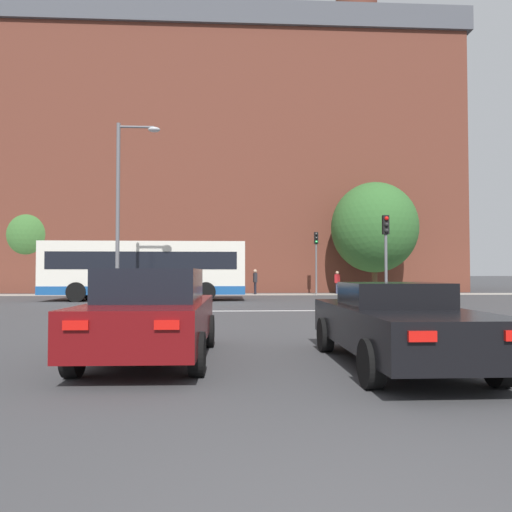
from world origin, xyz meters
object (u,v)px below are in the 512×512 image
(pedestrian_walking_west, at_px, (223,281))
(car_saloon_left, at_px, (152,314))
(traffic_light_far_right, at_px, (316,253))
(pedestrian_waiting, at_px, (255,280))
(car_roadster_right, at_px, (396,323))
(bus_crossing_lead, at_px, (146,269))
(pedestrian_walking_east, at_px, (337,281))
(traffic_light_near_right, at_px, (386,245))
(street_lamp_junction, at_px, (125,197))

(pedestrian_walking_west, bearing_deg, car_saloon_left, 136.35)
(traffic_light_far_right, xyz_separation_m, pedestrian_waiting, (-4.10, 0.62, -1.83))
(car_roadster_right, xyz_separation_m, bus_crossing_lead, (-7.09, 19.04, 0.99))
(car_saloon_left, relative_size, pedestrian_walking_west, 2.90)
(pedestrian_waiting, bearing_deg, pedestrian_walking_east, 85.51)
(traffic_light_far_right, relative_size, pedestrian_walking_west, 2.65)
(traffic_light_far_right, xyz_separation_m, pedestrian_walking_west, (-6.25, -0.06, -1.91))
(car_saloon_left, relative_size, traffic_light_near_right, 1.19)
(bus_crossing_lead, xyz_separation_m, pedestrian_walking_east, (12.01, 7.50, -0.75))
(bus_crossing_lead, distance_m, pedestrian_walking_west, 7.62)
(car_roadster_right, distance_m, pedestrian_waiting, 26.12)
(traffic_light_far_right, bearing_deg, car_saloon_left, -106.34)
(car_saloon_left, distance_m, bus_crossing_lead, 18.53)
(car_roadster_right, xyz_separation_m, pedestrian_walking_east, (4.92, 26.54, 0.24))
(bus_crossing_lead, bearing_deg, traffic_light_near_right, 59.60)
(street_lamp_junction, distance_m, pedestrian_walking_east, 18.36)
(pedestrian_waiting, bearing_deg, street_lamp_junction, -34.21)
(street_lamp_junction, bearing_deg, traffic_light_far_right, 50.38)
(car_saloon_left, height_order, pedestrian_walking_east, pedestrian_walking_east)
(bus_crossing_lead, bearing_deg, pedestrian_walking_west, 147.35)
(bus_crossing_lead, relative_size, pedestrian_walking_east, 6.65)
(traffic_light_near_right, bearing_deg, pedestrian_waiting, 109.34)
(pedestrian_walking_west, bearing_deg, street_lamp_junction, 120.63)
(car_saloon_left, xyz_separation_m, pedestrian_walking_east, (8.90, 25.75, 0.13))
(traffic_light_far_right, xyz_separation_m, street_lamp_junction, (-10.26, -12.40, 1.82))
(bus_crossing_lead, bearing_deg, pedestrian_walking_east, 122.00)
(traffic_light_near_right, bearing_deg, pedestrian_walking_east, 85.83)
(car_roadster_right, xyz_separation_m, traffic_light_far_right, (3.26, 25.49, 2.15))
(traffic_light_near_right, relative_size, pedestrian_walking_east, 2.45)
(traffic_light_near_right, xyz_separation_m, traffic_light_far_right, (-0.64, 12.89, 0.20))
(car_saloon_left, relative_size, bus_crossing_lead, 0.44)
(car_saloon_left, bearing_deg, pedestrian_waiting, 83.93)
(traffic_light_near_right, distance_m, pedestrian_walking_east, 14.09)
(car_roadster_right, bearing_deg, traffic_light_near_right, 72.65)
(traffic_light_far_right, bearing_deg, pedestrian_waiting, 171.46)
(car_saloon_left, relative_size, pedestrian_walking_east, 2.91)
(car_saloon_left, bearing_deg, street_lamp_junction, 104.82)
(traffic_light_near_right, relative_size, traffic_light_far_right, 0.92)
(street_lamp_junction, bearing_deg, pedestrian_waiting, 64.64)
(street_lamp_junction, relative_size, pedestrian_waiting, 4.54)
(car_saloon_left, xyz_separation_m, pedestrian_walking_west, (0.99, 24.64, 0.14))
(traffic_light_near_right, relative_size, pedestrian_waiting, 2.28)
(pedestrian_walking_east, xyz_separation_m, pedestrian_walking_west, (-7.91, -1.12, 0.00))
(car_roadster_right, distance_m, traffic_light_far_right, 25.78)
(traffic_light_near_right, xyz_separation_m, pedestrian_walking_east, (1.02, 13.95, -1.71))
(traffic_light_near_right, bearing_deg, car_saloon_left, -123.74)
(car_roadster_right, height_order, pedestrian_walking_east, pedestrian_walking_east)
(car_roadster_right, relative_size, pedestrian_walking_east, 3.07)
(car_roadster_right, bearing_deg, street_lamp_junction, 118.03)
(traffic_light_near_right, bearing_deg, street_lamp_junction, 177.39)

